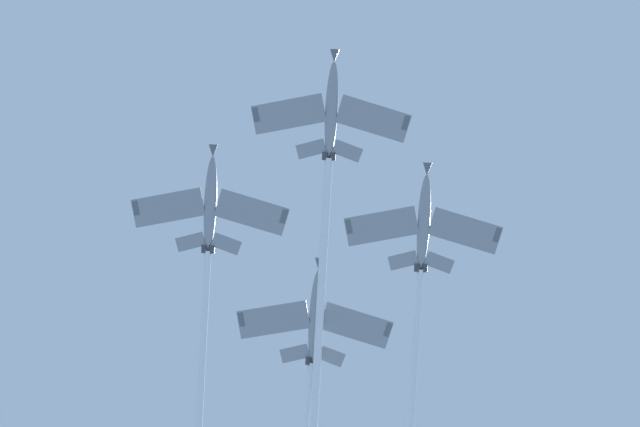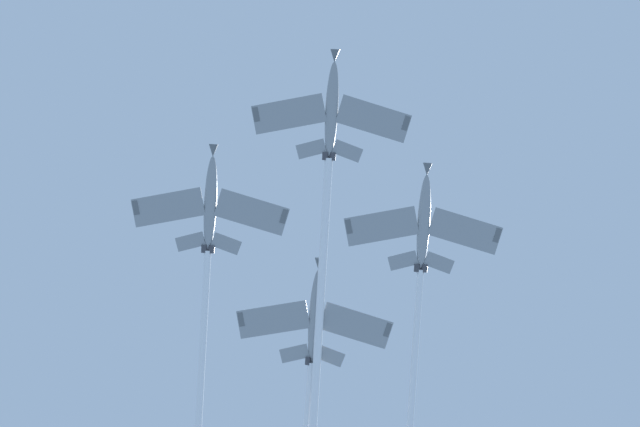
# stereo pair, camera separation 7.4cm
# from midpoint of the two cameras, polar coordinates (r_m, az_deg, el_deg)

# --- Properties ---
(jet_lead) EXTENTS (44.47, 36.08, 11.85)m
(jet_lead) POSITION_cam_midpoint_polar(r_m,az_deg,el_deg) (128.70, 0.32, -0.09)
(jet_lead) COLOR gray
(jet_left_wing) EXTENTS (45.41, 36.65, 11.92)m
(jet_left_wing) POSITION_cam_midpoint_polar(r_m,az_deg,el_deg) (130.82, 5.49, -5.46)
(jet_left_wing) COLOR gray
(jet_right_wing) EXTENTS (48.27, 38.75, 14.02)m
(jet_right_wing) POSITION_cam_midpoint_polar(r_m,az_deg,el_deg) (131.52, -6.40, -5.17)
(jet_right_wing) COLOR gray
(jet_slot) EXTENTS (43.02, 34.10, 11.20)m
(jet_slot) POSITION_cam_midpoint_polar(r_m,az_deg,el_deg) (133.42, -0.58, -10.17)
(jet_slot) COLOR gray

